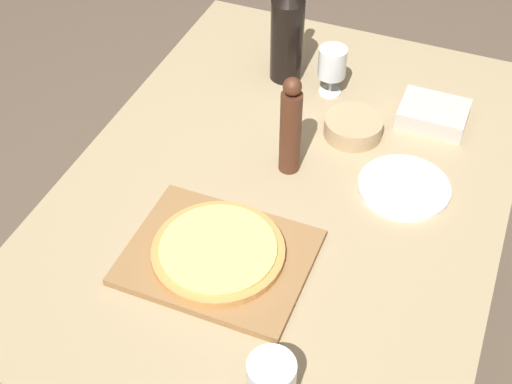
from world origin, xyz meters
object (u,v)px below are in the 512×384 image
at_px(wine_bottle, 287,32).
at_px(wine_glass, 332,64).
at_px(pizza, 218,251).
at_px(pepper_mill, 291,127).
at_px(small_bowl, 353,127).

distance_m(wine_bottle, wine_glass, 0.15).
bearing_deg(pizza, pepper_mill, 83.26).
distance_m(pizza, pepper_mill, 0.34).
height_order(pizza, wine_glass, wine_glass).
distance_m(wine_bottle, small_bowl, 0.32).
height_order(wine_bottle, wine_glass, wine_bottle).
bearing_deg(pepper_mill, pizza, -96.74).
height_order(wine_glass, small_bowl, wine_glass).
bearing_deg(small_bowl, pizza, -106.05).
bearing_deg(pizza, wine_glass, 86.69).
bearing_deg(wine_glass, small_bowl, -53.81).
distance_m(wine_glass, small_bowl, 0.19).
relative_size(wine_bottle, small_bowl, 2.32).
xyz_separation_m(wine_bottle, pepper_mill, (0.14, -0.35, -0.01)).
xyz_separation_m(pepper_mill, wine_glass, (-0.00, 0.32, -0.03)).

